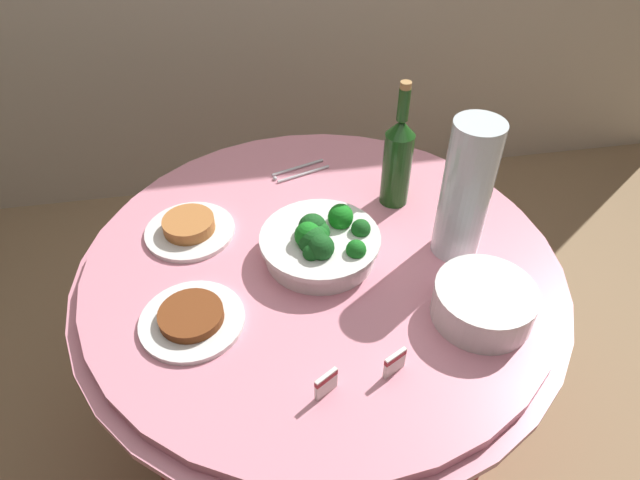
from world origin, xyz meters
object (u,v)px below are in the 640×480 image
at_px(broccoli_bowl, 322,241).
at_px(food_plate_stir_fry, 192,318).
at_px(decorative_fruit_vase, 464,199).
at_px(serving_tongs, 298,171).
at_px(food_plate_peanuts, 190,228).
at_px(label_placard_front, 326,383).
at_px(plate_stack, 483,303).
at_px(wine_bottle, 398,159).
at_px(label_placard_mid, 395,362).

xyz_separation_m(broccoli_bowl, food_plate_stir_fry, (-0.30, -0.15, -0.03)).
relative_size(broccoli_bowl, decorative_fruit_vase, 0.82).
distance_m(serving_tongs, food_plate_peanuts, 0.37).
xyz_separation_m(food_plate_stir_fry, label_placard_front, (0.24, -0.21, 0.02)).
bearing_deg(serving_tongs, food_plate_peanuts, -145.05).
distance_m(decorative_fruit_vase, food_plate_stir_fry, 0.64).
height_order(plate_stack, label_placard_front, plate_stack).
relative_size(wine_bottle, label_placard_mid, 6.11).
bearing_deg(serving_tongs, wine_bottle, -36.51).
bearing_deg(broccoli_bowl, food_plate_stir_fry, -153.34).
relative_size(plate_stack, decorative_fruit_vase, 0.62).
height_order(wine_bottle, label_placard_mid, wine_bottle).
height_order(decorative_fruit_vase, serving_tongs, decorative_fruit_vase).
bearing_deg(food_plate_stir_fry, serving_tongs, 59.33).
distance_m(broccoli_bowl, food_plate_stir_fry, 0.34).
bearing_deg(label_placard_front, plate_stack, 19.77).
height_order(serving_tongs, food_plate_peanuts, food_plate_peanuts).
relative_size(broccoli_bowl, serving_tongs, 1.69).
distance_m(serving_tongs, food_plate_stir_fry, 0.58).
bearing_deg(wine_bottle, plate_stack, -79.97).
relative_size(serving_tongs, food_plate_peanuts, 0.75).
bearing_deg(food_plate_stir_fry, food_plate_peanuts, 90.85).
height_order(decorative_fruit_vase, food_plate_peanuts, decorative_fruit_vase).
height_order(broccoli_bowl, label_placard_mid, broccoli_bowl).
distance_m(broccoli_bowl, plate_stack, 0.38).
xyz_separation_m(broccoli_bowl, serving_tongs, (-0.01, 0.35, -0.04)).
height_order(broccoli_bowl, wine_bottle, wine_bottle).
distance_m(plate_stack, food_plate_peanuts, 0.71).
height_order(decorative_fruit_vase, label_placard_front, decorative_fruit_vase).
distance_m(serving_tongs, label_placard_mid, 0.70).
relative_size(label_placard_front, label_placard_mid, 1.00).
bearing_deg(label_placard_mid, label_placard_front, -170.60).
xyz_separation_m(broccoli_bowl, plate_stack, (0.30, -0.24, -0.01)).
distance_m(decorative_fruit_vase, label_placard_front, 0.52).
bearing_deg(label_placard_front, serving_tongs, 85.83).
height_order(serving_tongs, label_placard_mid, label_placard_mid).
relative_size(broccoli_bowl, food_plate_peanuts, 1.27).
xyz_separation_m(food_plate_stir_fry, food_plate_peanuts, (-0.00, 0.29, 0.00)).
height_order(food_plate_peanuts, label_placard_front, label_placard_front).
xyz_separation_m(plate_stack, label_placard_mid, (-0.22, -0.10, -0.01)).
distance_m(wine_bottle, label_placard_front, 0.62).
xyz_separation_m(plate_stack, food_plate_stir_fry, (-0.60, 0.09, -0.03)).
distance_m(plate_stack, wine_bottle, 0.43).
bearing_deg(label_placard_front, wine_bottle, 62.64).
bearing_deg(serving_tongs, label_placard_front, -94.17).
xyz_separation_m(broccoli_bowl, label_placard_mid, (0.08, -0.34, -0.02)).
distance_m(broccoli_bowl, label_placard_front, 0.37).
height_order(food_plate_stir_fry, food_plate_peanuts, food_plate_peanuts).
relative_size(food_plate_stir_fry, label_placard_mid, 4.00).
height_order(plate_stack, label_placard_mid, plate_stack).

